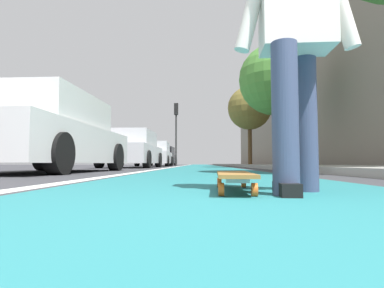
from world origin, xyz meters
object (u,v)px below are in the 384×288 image
Objects in this scene: parked_car_end at (164,157)px; skater_person at (295,31)px; parked_car_far at (155,155)px; street_tree_far at (249,108)px; parked_car_near at (49,136)px; traffic_light at (176,123)px; parked_car_mid at (132,150)px; street_tree_mid at (275,80)px; skateboard at (234,176)px.

skater_person is at bearing -171.70° from parked_car_end.
parked_car_far is 0.91× the size of street_tree_far.
parked_car_end is 8.76m from street_tree_far.
skater_person reaches higher than parked_car_near.
traffic_light is at bearing 66.78° from street_tree_far.
traffic_light is at bearing -25.52° from parked_car_far.
skater_person reaches higher than parked_car_mid.
traffic_light reaches higher than parked_car_near.
street_tree_mid is at bearing -87.42° from parked_car_mid.
parked_car_far is 0.88× the size of street_tree_mid.
skateboard is at bearing -172.48° from parked_car_end.
skater_person is at bearing -163.14° from parked_car_mid.
parked_car_mid reaches higher than parked_car_near.
parked_car_far is 3.48m from traffic_light.
street_tree_mid is at bearing -15.14° from skateboard.
skateboard is 5.11m from parked_car_near.
skater_person is 19.91m from traffic_light.
street_tree_mid reaches higher than parked_car_far.
parked_car_near is 1.00× the size of parked_car_mid.
skater_person is 0.36× the size of parked_car_far.
traffic_light reaches higher than skateboard.
skateboard is 18.09m from street_tree_far.
skater_person is 0.33× the size of street_tree_far.
parked_car_end is at bearing 0.50° from parked_car_mid.
street_tree_far is (17.64, -2.62, 2.69)m from skater_person.
parked_car_end is at bearing 8.30° from skater_person.
parked_car_far is 5.97m from parked_car_end.
traffic_light is 0.87× the size of street_tree_far.
street_tree_far is at bearing -24.29° from parked_car_near.
skater_person is 0.37× the size of parked_car_near.
skater_person is at bearing 166.73° from street_tree_mid.
street_tree_mid reaches higher than parked_car_near.
street_tree_far is (6.78, -5.91, 2.91)m from parked_car_mid.
parked_car_near is at bearing 155.71° from street_tree_far.
parked_car_far is (17.33, 3.26, -0.23)m from skater_person.
street_tree_mid is (-8.56, -4.76, 0.65)m from traffic_light.
parked_car_end is 4.46m from traffic_light.
skater_person is 23.55m from parked_car_end.
street_tree_far is at bearing -86.97° from parked_car_far.
parked_car_end is at bearing 1.33° from parked_car_far.
skater_person reaches higher than parked_car_end.
street_tree_mid is (11.12, -2.62, 2.72)m from skater_person.
parked_car_end is 0.95× the size of traffic_light.
street_tree_far is (13.48, -6.08, 2.91)m from parked_car_near.
parked_car_far is 1.10× the size of parked_car_end.
parked_car_mid is 0.87× the size of street_tree_mid.
parked_car_mid reaches higher than skateboard.
parked_car_end is 13.90m from street_tree_mid.
parked_car_mid is 0.99× the size of parked_car_far.
parked_car_end is at bearing 7.52° from skateboard.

